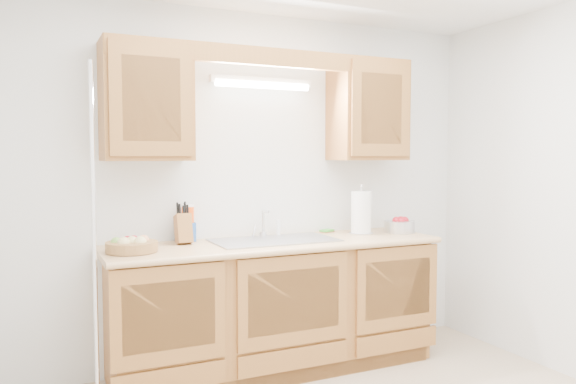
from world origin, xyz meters
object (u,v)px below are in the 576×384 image
fruit_basket (132,245)px  paper_towel (361,213)px  knife_block (183,228)px  apple_bowl (399,226)px

fruit_basket → paper_towel: (1.68, 0.09, 0.12)m
knife_block → apple_bowl: 1.64m
apple_bowl → paper_towel: bearing=172.0°
fruit_basket → apple_bowl: size_ratio=1.19×
fruit_basket → paper_towel: bearing=2.9°
paper_towel → apple_bowl: 0.34m
paper_towel → apple_bowl: size_ratio=1.25×
fruit_basket → paper_towel: size_ratio=0.96×
knife_block → apple_bowl: knife_block is taller
fruit_basket → apple_bowl: bearing=1.2°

